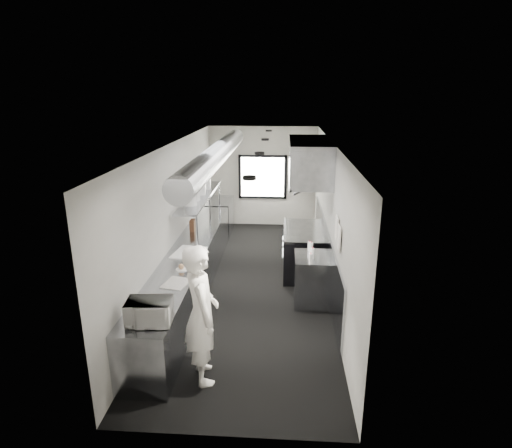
% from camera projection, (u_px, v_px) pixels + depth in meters
% --- Properties ---
extents(floor, '(3.00, 8.00, 0.01)m').
position_uv_depth(floor, '(252.00, 283.00, 8.61)').
color(floor, black).
rests_on(floor, ground).
extents(ceiling, '(3.00, 8.00, 0.01)m').
position_uv_depth(ceiling, '(252.00, 144.00, 7.77)').
color(ceiling, silver).
rests_on(ceiling, wall_back).
extents(wall_back, '(3.00, 0.02, 2.80)m').
position_uv_depth(wall_back, '(263.00, 177.00, 12.00)').
color(wall_back, beige).
rests_on(wall_back, floor).
extents(wall_front, '(3.00, 0.02, 2.80)m').
position_uv_depth(wall_front, '(223.00, 327.00, 4.39)').
color(wall_front, beige).
rests_on(wall_front, floor).
extents(wall_left, '(0.02, 8.00, 2.80)m').
position_uv_depth(wall_left, '(175.00, 216.00, 8.29)').
color(wall_left, beige).
rests_on(wall_left, floor).
extents(wall_right, '(0.02, 8.00, 2.80)m').
position_uv_depth(wall_right, '(330.00, 219.00, 8.10)').
color(wall_right, beige).
rests_on(wall_right, floor).
extents(wall_cladding, '(0.03, 5.50, 1.10)m').
position_uv_depth(wall_cladding, '(326.00, 254.00, 8.64)').
color(wall_cladding, gray).
rests_on(wall_cladding, wall_right).
extents(hvac_duct, '(0.40, 6.40, 0.40)m').
position_uv_depth(hvac_duct, '(217.00, 154.00, 8.27)').
color(hvac_duct, '#989CA1').
rests_on(hvac_duct, ceiling).
extents(service_window, '(1.36, 0.05, 1.25)m').
position_uv_depth(service_window, '(263.00, 177.00, 11.97)').
color(service_window, white).
rests_on(service_window, wall_back).
extents(exhaust_hood, '(0.81, 2.20, 0.88)m').
position_uv_depth(exhaust_hood, '(309.00, 161.00, 8.49)').
color(exhaust_hood, gray).
rests_on(exhaust_hood, ceiling).
extents(prep_counter, '(0.70, 6.00, 0.90)m').
position_uv_depth(prep_counter, '(190.00, 271.00, 8.08)').
color(prep_counter, gray).
rests_on(prep_counter, floor).
extents(pass_shelf, '(0.45, 3.00, 0.68)m').
position_uv_depth(pass_shelf, '(200.00, 197.00, 9.18)').
color(pass_shelf, gray).
rests_on(pass_shelf, prep_counter).
extents(range, '(0.88, 1.60, 0.94)m').
position_uv_depth(range, '(303.00, 250.00, 9.07)').
color(range, black).
rests_on(range, floor).
extents(bottle_station, '(0.65, 0.80, 0.90)m').
position_uv_depth(bottle_station, '(312.00, 279.00, 7.74)').
color(bottle_station, gray).
rests_on(bottle_station, floor).
extents(far_work_table, '(0.70, 1.20, 0.90)m').
position_uv_depth(far_work_table, '(219.00, 216.00, 11.60)').
color(far_work_table, gray).
rests_on(far_work_table, floor).
extents(notice_sheet_a, '(0.02, 0.28, 0.38)m').
position_uv_depth(notice_sheet_a, '(337.00, 228.00, 6.90)').
color(notice_sheet_a, white).
rests_on(notice_sheet_a, wall_right).
extents(notice_sheet_b, '(0.02, 0.28, 0.38)m').
position_uv_depth(notice_sheet_b, '(339.00, 238.00, 6.58)').
color(notice_sheet_b, white).
rests_on(notice_sheet_b, wall_right).
extents(line_cook, '(0.67, 0.81, 1.91)m').
position_uv_depth(line_cook, '(201.00, 314.00, 5.53)').
color(line_cook, white).
rests_on(line_cook, floor).
extents(microwave, '(0.55, 0.44, 0.31)m').
position_uv_depth(microwave, '(149.00, 312.00, 5.39)').
color(microwave, white).
rests_on(microwave, prep_counter).
extents(deli_tub_a, '(0.13, 0.13, 0.09)m').
position_uv_depth(deli_tub_a, '(145.00, 302.00, 5.88)').
color(deli_tub_a, '#A5AB9E').
rests_on(deli_tub_a, prep_counter).
extents(deli_tub_b, '(0.17, 0.17, 0.10)m').
position_uv_depth(deli_tub_b, '(141.00, 302.00, 5.87)').
color(deli_tub_b, '#A5AB9E').
rests_on(deli_tub_b, prep_counter).
extents(newspaper, '(0.43, 0.50, 0.01)m').
position_uv_depth(newspaper, '(176.00, 283.00, 6.54)').
color(newspaper, silver).
rests_on(newspaper, prep_counter).
extents(small_plate, '(0.23, 0.23, 0.02)m').
position_uv_depth(small_plate, '(181.00, 269.00, 7.03)').
color(small_plate, white).
rests_on(small_plate, prep_counter).
extents(pastry, '(0.09, 0.09, 0.09)m').
position_uv_depth(pastry, '(181.00, 267.00, 7.01)').
color(pastry, tan).
rests_on(pastry, small_plate).
extents(cutting_board, '(0.60, 0.74, 0.02)m').
position_uv_depth(cutting_board, '(189.00, 253.00, 7.75)').
color(cutting_board, white).
rests_on(cutting_board, prep_counter).
extents(knife_block, '(0.10, 0.22, 0.24)m').
position_uv_depth(knife_block, '(193.00, 225.00, 8.96)').
color(knife_block, '#55351E').
rests_on(knife_block, prep_counter).
extents(plate_stack_a, '(0.27, 0.27, 0.30)m').
position_uv_depth(plate_stack_a, '(190.00, 198.00, 8.35)').
color(plate_stack_a, white).
rests_on(plate_stack_a, pass_shelf).
extents(plate_stack_b, '(0.31, 0.31, 0.32)m').
position_uv_depth(plate_stack_b, '(194.00, 193.00, 8.70)').
color(plate_stack_b, white).
rests_on(plate_stack_b, pass_shelf).
extents(plate_stack_c, '(0.26, 0.26, 0.30)m').
position_uv_depth(plate_stack_c, '(201.00, 188.00, 9.21)').
color(plate_stack_c, white).
rests_on(plate_stack_c, pass_shelf).
extents(plate_stack_d, '(0.27, 0.27, 0.33)m').
position_uv_depth(plate_stack_d, '(206.00, 182.00, 9.71)').
color(plate_stack_d, white).
rests_on(plate_stack_d, pass_shelf).
extents(squeeze_bottle_a, '(0.08, 0.08, 0.18)m').
position_uv_depth(squeeze_bottle_a, '(311.00, 259.00, 7.26)').
color(squeeze_bottle_a, white).
rests_on(squeeze_bottle_a, bottle_station).
extents(squeeze_bottle_b, '(0.07, 0.07, 0.19)m').
position_uv_depth(squeeze_bottle_b, '(312.00, 254.00, 7.47)').
color(squeeze_bottle_b, white).
rests_on(squeeze_bottle_b, bottle_station).
extents(squeeze_bottle_c, '(0.06, 0.06, 0.16)m').
position_uv_depth(squeeze_bottle_c, '(312.00, 252.00, 7.58)').
color(squeeze_bottle_c, white).
rests_on(squeeze_bottle_c, bottle_station).
extents(squeeze_bottle_d, '(0.07, 0.07, 0.20)m').
position_uv_depth(squeeze_bottle_d, '(311.00, 248.00, 7.74)').
color(squeeze_bottle_d, white).
rests_on(squeeze_bottle_d, bottle_station).
extents(squeeze_bottle_e, '(0.07, 0.07, 0.17)m').
position_uv_depth(squeeze_bottle_e, '(309.00, 246.00, 7.87)').
color(squeeze_bottle_e, white).
rests_on(squeeze_bottle_e, bottle_station).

